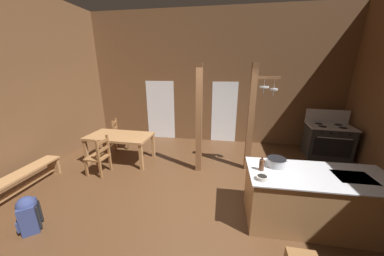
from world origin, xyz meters
The scene contains 16 objects.
ground_plane centered at (0.00, 0.00, -0.05)m, with size 8.98×7.69×0.10m, color #4C301C.
wall_back centered at (0.00, 3.51, 2.13)m, with size 8.98×0.14×4.26m, color brown.
glazed_door_back_left centered at (-1.84, 3.44, 1.02)m, with size 1.00×0.01×2.05m, color white.
glazed_panel_back_right centered at (0.41, 3.44, 1.02)m, with size 0.84×0.01×2.05m, color white.
kitchen_island centered at (1.93, -0.23, 0.46)m, with size 2.17×0.99×0.91m.
stove_range centered at (3.38, 2.65, 0.48)m, with size 1.21×0.91×1.32m.
support_post_with_pot_rack centered at (1.08, 1.52, 1.40)m, with size 0.64×0.23×2.61m.
support_post_center centered at (-0.16, 1.24, 1.30)m, with size 0.14×0.14×2.61m.
dining_table centered at (-2.36, 1.43, 0.65)m, with size 1.73×0.96×0.74m.
ladderback_chair_near_window centered at (-2.50, 0.67, 0.45)m, with size 0.46×0.46×0.95m.
ladderback_chair_by_post centered at (-2.82, 2.26, 0.45)m, with size 0.55×0.55×0.95m.
bench_along_left_wall centered at (-3.63, -0.27, 0.31)m, with size 0.39×1.64×0.44m.
backpack centered at (-2.55, -1.13, 0.31)m, with size 0.39×0.39×0.60m.
stockpot_on_counter centered at (1.31, -0.07, 0.99)m, with size 0.37×0.30×0.15m.
mixing_bowl_on_counter centered at (1.02, -0.54, 0.94)m, with size 0.17×0.17×0.06m.
bottle_tall_on_counter centered at (1.05, -0.24, 1.01)m, with size 0.08×0.08×0.24m.
Camera 1 is at (0.42, -3.24, 2.51)m, focal length 18.51 mm.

